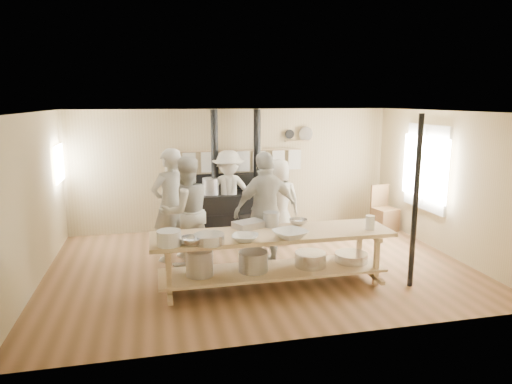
% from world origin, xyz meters
% --- Properties ---
extents(ground, '(7.00, 7.00, 0.00)m').
position_xyz_m(ground, '(0.00, 0.00, 0.00)').
color(ground, brown).
rests_on(ground, ground).
extents(room_shell, '(7.00, 7.00, 7.00)m').
position_xyz_m(room_shell, '(0.00, 0.00, 1.62)').
color(room_shell, tan).
rests_on(room_shell, ground).
extents(window_right, '(0.09, 1.50, 1.65)m').
position_xyz_m(window_right, '(3.47, 0.60, 1.50)').
color(window_right, beige).
rests_on(window_right, ground).
extents(left_opening, '(0.00, 0.90, 0.90)m').
position_xyz_m(left_opening, '(-3.45, 2.00, 1.60)').
color(left_opening, white).
rests_on(left_opening, ground).
extents(stove, '(1.90, 0.75, 2.60)m').
position_xyz_m(stove, '(-0.01, 2.12, 0.52)').
color(stove, black).
rests_on(stove, ground).
extents(towel_rail, '(3.00, 0.04, 0.47)m').
position_xyz_m(towel_rail, '(-0.00, 2.40, 1.55)').
color(towel_rail, tan).
rests_on(towel_rail, ground).
extents(back_wall_shelf, '(0.63, 0.14, 0.32)m').
position_xyz_m(back_wall_shelf, '(1.46, 2.43, 2.00)').
color(back_wall_shelf, tan).
rests_on(back_wall_shelf, ground).
extents(prep_table, '(3.60, 0.90, 0.85)m').
position_xyz_m(prep_table, '(-0.01, -0.90, 0.52)').
color(prep_table, tan).
rests_on(prep_table, ground).
extents(support_post, '(0.08, 0.08, 2.60)m').
position_xyz_m(support_post, '(2.05, -1.35, 1.30)').
color(support_post, black).
rests_on(support_post, ground).
extents(cook_far_left, '(0.87, 0.78, 1.99)m').
position_xyz_m(cook_far_left, '(-1.44, 0.63, 0.99)').
color(cook_far_left, '#B5B3A1').
rests_on(cook_far_left, ground).
extents(cook_left, '(1.09, 0.96, 1.88)m').
position_xyz_m(cook_left, '(-1.19, 0.31, 0.94)').
color(cook_left, '#B5B3A1').
rests_on(cook_left, ground).
extents(cook_center, '(0.83, 0.55, 1.68)m').
position_xyz_m(cook_center, '(0.66, 1.14, 0.84)').
color(cook_center, '#B5B3A1').
rests_on(cook_center, ground).
extents(cook_right, '(1.23, 0.75, 1.96)m').
position_xyz_m(cook_right, '(0.10, -0.04, 0.98)').
color(cook_right, '#B5B3A1').
rests_on(cook_right, ground).
extents(cook_by_window, '(1.22, 0.80, 1.78)m').
position_xyz_m(cook_by_window, '(-0.20, 1.95, 0.89)').
color(cook_by_window, '#B5B3A1').
rests_on(cook_by_window, ground).
extents(chair, '(0.53, 0.53, 0.98)m').
position_xyz_m(chair, '(3.15, 1.54, 0.29)').
color(chair, brown).
rests_on(chair, ground).
extents(bowl_white_a, '(0.48, 0.48, 0.09)m').
position_xyz_m(bowl_white_a, '(-0.49, -1.23, 0.90)').
color(bowl_white_a, silver).
rests_on(bowl_white_a, prep_table).
extents(bowl_steel_a, '(0.44, 0.44, 0.11)m').
position_xyz_m(bowl_steel_a, '(-1.22, -1.23, 0.90)').
color(bowl_steel_a, silver).
rests_on(bowl_steel_a, prep_table).
extents(bowl_white_b, '(0.61, 0.61, 0.11)m').
position_xyz_m(bowl_white_b, '(0.17, -1.23, 0.91)').
color(bowl_white_b, silver).
rests_on(bowl_white_b, prep_table).
extents(bowl_steel_b, '(0.34, 0.34, 0.09)m').
position_xyz_m(bowl_steel_b, '(0.50, -0.57, 0.89)').
color(bowl_steel_b, silver).
rests_on(bowl_steel_b, prep_table).
extents(roasting_pan, '(0.54, 0.47, 0.10)m').
position_xyz_m(roasting_pan, '(-0.30, -0.57, 0.90)').
color(roasting_pan, '#B2B2B7').
rests_on(roasting_pan, prep_table).
extents(mixing_bowl_large, '(0.44, 0.44, 0.13)m').
position_xyz_m(mixing_bowl_large, '(-0.99, -1.23, 0.92)').
color(mixing_bowl_large, silver).
rests_on(mixing_bowl_large, prep_table).
extents(bucket_galv, '(0.26, 0.26, 0.23)m').
position_xyz_m(bucket_galv, '(0.05, -0.57, 0.96)').
color(bucket_galv, gray).
rests_on(bucket_galv, prep_table).
extents(deep_bowl_enamel, '(0.38, 0.38, 0.21)m').
position_xyz_m(deep_bowl_enamel, '(-1.53, -1.19, 0.95)').
color(deep_bowl_enamel, silver).
rests_on(deep_bowl_enamel, prep_table).
extents(pitcher, '(0.16, 0.16, 0.22)m').
position_xyz_m(pitcher, '(1.48, -1.07, 0.96)').
color(pitcher, silver).
rests_on(pitcher, prep_table).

